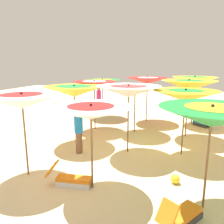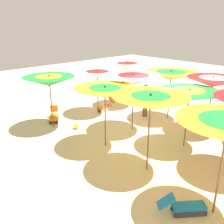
{
  "view_description": "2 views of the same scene",
  "coord_description": "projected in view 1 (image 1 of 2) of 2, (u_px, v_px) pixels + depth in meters",
  "views": [
    {
      "loc": [
        -2.03,
        8.52,
        3.13
      ],
      "look_at": [
        0.41,
        1.22,
        1.43
      ],
      "focal_mm": 35.33,
      "sensor_mm": 36.0,
      "label": 1
    },
    {
      "loc": [
        -7.68,
        -5.52,
        4.45
      ],
      "look_at": [
        -1.35,
        1.26,
        1.08
      ],
      "focal_mm": 40.32,
      "sensor_mm": 36.0,
      "label": 2
    }
  ],
  "objects": [
    {
      "name": "beach_umbrella_8",
      "position": [
        195.0,
        80.0,
        11.26
      ],
      "size": [
        2.25,
        2.25,
        2.52
      ],
      "color": "brown",
      "rests_on": "ground"
    },
    {
      "name": "ground",
      "position": [
        131.0,
        140.0,
        9.2
      ],
      "size": [
        37.41,
        37.41,
        0.04
      ],
      "primitive_type": "cube",
      "color": "beige"
    },
    {
      "name": "beach_ball",
      "position": [
        175.0,
        179.0,
        5.86
      ],
      "size": [
        0.25,
        0.25,
        0.25
      ],
      "primitive_type": "sphere",
      "color": "yellow",
      "rests_on": "ground"
    },
    {
      "name": "lounger_1",
      "position": [
        181.0,
        214.0,
        4.35
      ],
      "size": [
        0.92,
        1.12,
        0.65
      ],
      "rotation": [
        0.0,
        0.0,
        4.13
      ],
      "color": "#333338",
      "rests_on": "ground"
    },
    {
      "name": "beach_umbrella_7",
      "position": [
        91.0,
        112.0,
        5.24
      ],
      "size": [
        2.02,
        2.02,
        2.21
      ],
      "color": "brown",
      "rests_on": "ground"
    },
    {
      "name": "beach_umbrella_2",
      "position": [
        74.0,
        91.0,
        8.5
      ],
      "size": [
        2.28,
        2.28,
        2.34
      ],
      "color": "brown",
      "rests_on": "ground"
    },
    {
      "name": "beach_umbrella_10",
      "position": [
        185.0,
        95.0,
        7.3
      ],
      "size": [
        2.17,
        2.17,
        2.33
      ],
      "color": "brown",
      "rests_on": "ground"
    },
    {
      "name": "beach_umbrella_3",
      "position": [
        22.0,
        101.0,
        5.88
      ],
      "size": [
        2.1,
        2.1,
        2.39
      ],
      "color": "brown",
      "rests_on": "ground"
    },
    {
      "name": "lounger_0",
      "position": [
        203.0,
        123.0,
        11.1
      ],
      "size": [
        1.13,
        0.98,
        0.54
      ],
      "rotation": [
        0.0,
        0.0,
        5.62
      ],
      "color": "#333338",
      "rests_on": "ground"
    },
    {
      "name": "beach_umbrella_6",
      "position": [
        129.0,
        91.0,
        7.53
      ],
      "size": [
        2.23,
        2.23,
        2.45
      ],
      "color": "brown",
      "rests_on": "ground"
    },
    {
      "name": "beachgoer_1",
      "position": [
        99.0,
        99.0,
        14.35
      ],
      "size": [
        0.3,
        0.3,
        1.63
      ],
      "rotation": [
        0.0,
        0.0,
        5.71
      ],
      "color": "#A3704C",
      "rests_on": "ground"
    },
    {
      "name": "beach_umbrella_0",
      "position": [
        102.0,
        82.0,
        12.76
      ],
      "size": [
        2.07,
        2.07,
        2.28
      ],
      "color": "brown",
      "rests_on": "ground"
    },
    {
      "name": "beachgoer_0",
      "position": [
        79.0,
        130.0,
        7.73
      ],
      "size": [
        0.3,
        0.3,
        1.62
      ],
      "rotation": [
        0.0,
        0.0,
        5.93
      ],
      "color": "brown",
      "rests_on": "ground"
    },
    {
      "name": "beach_umbrella_1",
      "position": [
        94.0,
        85.0,
        10.35
      ],
      "size": [
        2.08,
        2.08,
        2.38
      ],
      "color": "brown",
      "rests_on": "ground"
    },
    {
      "name": "beach_umbrella_9",
      "position": [
        189.0,
        85.0,
        9.18
      ],
      "size": [
        2.25,
        2.25,
        2.51
      ],
      "color": "brown",
      "rests_on": "ground"
    },
    {
      "name": "beach_umbrella_5",
      "position": [
        135.0,
        90.0,
        9.87
      ],
      "size": [
        2.19,
        2.19,
        2.22
      ],
      "color": "brown",
      "rests_on": "ground"
    },
    {
      "name": "beach_umbrella_4",
      "position": [
        147.0,
        81.0,
        11.75
      ],
      "size": [
        2.24,
        2.24,
        2.46
      ],
      "color": "brown",
      "rests_on": "ground"
    },
    {
      "name": "beach_umbrella_11",
      "position": [
        212.0,
        117.0,
        4.44
      ],
      "size": [
        2.14,
        2.14,
        2.34
      ],
      "color": "brown",
      "rests_on": "ground"
    },
    {
      "name": "lounger_2",
      "position": [
        70.0,
        178.0,
        5.75
      ],
      "size": [
        1.24,
        0.48,
        0.64
      ],
      "rotation": [
        0.0,
        0.0,
        3.29
      ],
      "color": "silver",
      "rests_on": "ground"
    }
  ]
}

